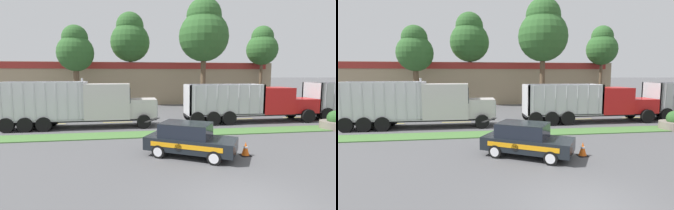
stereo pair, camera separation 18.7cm
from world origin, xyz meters
The scene contains 17 objects.
ground_plane centered at (0.00, 0.00, 0.00)m, with size 600.00×600.00×0.00m, color #515154.
grass_verge centered at (0.00, 10.05, 0.03)m, with size 120.00×1.89×0.06m, color #477538.
centre_line_2 centered at (-9.85, 15.00, 0.00)m, with size 2.40×0.14×0.01m, color yellow.
centre_line_3 centered at (-4.45, 15.00, 0.00)m, with size 2.40×0.14×0.01m, color yellow.
centre_line_4 centered at (0.95, 15.00, 0.00)m, with size 2.40×0.14×0.01m, color yellow.
centre_line_5 centered at (6.35, 15.00, 0.00)m, with size 2.40×0.14×0.01m, color yellow.
centre_line_6 centered at (11.75, 15.00, 0.00)m, with size 2.40×0.14×0.01m, color yellow.
dump_truck_lead centered at (-6.05, 13.19, 1.69)m, with size 11.05×2.58×3.72m.
dump_truck_trail centered at (7.45, 13.53, 1.51)m, with size 11.31×2.66×3.20m.
rally_car centered at (-0.66, 5.21, 0.84)m, with size 4.66×3.77×1.67m.
stone_planter centered at (11.41, 9.81, 0.48)m, with size 2.06×2.06×1.37m.
traffic_cone centered at (2.10, 4.82, 0.34)m, with size 0.50×0.50×0.69m.
store_building_backdrop centered at (-1.94, 33.21, 2.78)m, with size 36.42×12.10×5.55m.
tree_behind_left centered at (-3.19, 27.61, 8.57)m, with size 5.02×5.02×11.87m.
tree_behind_centre centered at (-9.32, 24.03, 6.71)m, with size 4.10×4.10×9.46m.
tree_behind_right centered at (14.16, 26.10, 7.66)m, with size 4.10×4.10×10.36m.
tree_behind_far_right centered at (4.90, 21.93, 8.73)m, with size 5.58×5.58×12.39m.
Camera 1 is at (-3.58, -7.01, 3.99)m, focal length 28.00 mm.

